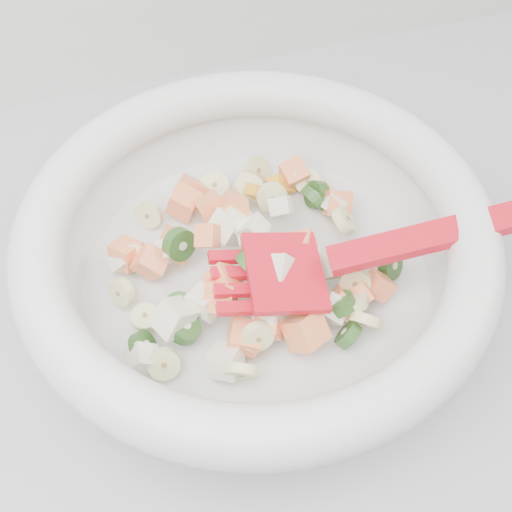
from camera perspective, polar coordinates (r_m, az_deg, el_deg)
name	(u,v)px	position (r m, az deg, el deg)	size (l,w,h in m)	color
counter	(306,435)	(0.98, 4.48, -15.56)	(2.00, 0.60, 0.90)	#9B9BA0
mixing_bowl	(257,249)	(0.50, 0.05, 0.64)	(0.45, 0.37, 0.12)	silver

